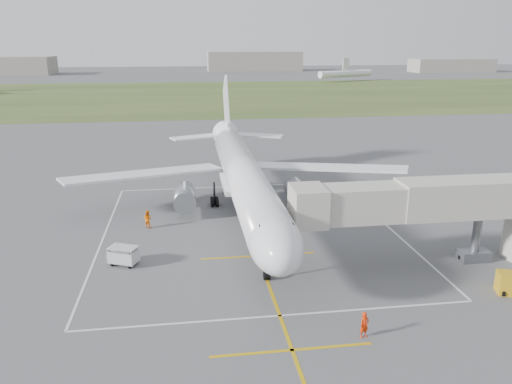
{
  "coord_description": "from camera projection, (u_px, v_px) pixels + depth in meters",
  "views": [
    {
      "loc": [
        -5.85,
        -49.5,
        17.83
      ],
      "look_at": [
        0.65,
        -4.0,
        4.0
      ],
      "focal_mm": 35.0,
      "sensor_mm": 36.0,
      "label": 1
    }
  ],
  "objects": [
    {
      "name": "ground",
      "position": [
        245.0,
        218.0,
        52.85
      ],
      "size": [
        700.0,
        700.0,
        0.0
      ],
      "primitive_type": "plane",
      "color": "#525254",
      "rests_on": "ground"
    },
    {
      "name": "grass_strip",
      "position": [
        201.0,
        95.0,
        176.08
      ],
      "size": [
        700.0,
        120.0,
        0.02
      ],
      "primitive_type": "cube",
      "color": "#374A20",
      "rests_on": "ground"
    },
    {
      "name": "apron_markings",
      "position": [
        252.0,
        238.0,
        47.33
      ],
      "size": [
        28.2,
        60.0,
        0.01
      ],
      "color": "#C6970B",
      "rests_on": "ground"
    },
    {
      "name": "airliner",
      "position": [
        243.0,
        176.0,
        52.3
      ],
      "size": [
        38.93,
        46.75,
        13.52
      ],
      "color": "white",
      "rests_on": "ground"
    },
    {
      "name": "jet_bridge",
      "position": [
        454.0,
        209.0,
        40.81
      ],
      "size": [
        23.4,
        5.0,
        7.2
      ],
      "color": "#A8A298",
      "rests_on": "ground"
    },
    {
      "name": "baggage_cart",
      "position": [
        124.0,
        256.0,
        41.43
      ],
      "size": [
        2.65,
        2.19,
        1.59
      ],
      "rotation": [
        0.0,
        0.0,
        -0.42
      ],
      "color": "silver",
      "rests_on": "ground"
    },
    {
      "name": "ramp_worker_nose",
      "position": [
        364.0,
        325.0,
        31.21
      ],
      "size": [
        0.72,
        0.59,
        1.72
      ],
      "primitive_type": "imported",
      "rotation": [
        0.0,
        0.0,
        0.31
      ],
      "color": "red",
      "rests_on": "ground"
    },
    {
      "name": "ramp_worker_wing",
      "position": [
        148.0,
        219.0,
        49.78
      ],
      "size": [
        1.11,
        1.06,
        1.81
      ],
      "primitive_type": "imported",
      "rotation": [
        0.0,
        0.0,
        2.56
      ],
      "color": "orange",
      "rests_on": "ground"
    },
    {
      "name": "distant_hangars",
      "position": [
        165.0,
        64.0,
        300.57
      ],
      "size": [
        345.0,
        49.0,
        12.0
      ],
      "color": "gray",
      "rests_on": "ground"
    },
    {
      "name": "distant_aircraft",
      "position": [
        174.0,
        77.0,
        210.46
      ],
      "size": [
        187.83,
        53.63,
        8.85
      ],
      "color": "white",
      "rests_on": "ground"
    }
  ]
}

